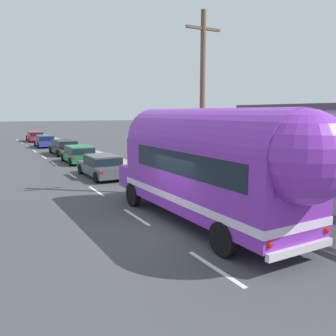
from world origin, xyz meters
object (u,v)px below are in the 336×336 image
at_px(utility_pole, 202,103).
at_px(car_third, 64,146).
at_px(car_lead, 102,165).
at_px(painted_bus, 213,163).
at_px(car_second, 79,153).
at_px(car_fourth, 45,140).
at_px(car_fifth, 35,136).

xyz_separation_m(utility_pole, car_third, (-2.14, 19.89, -3.63)).
height_order(utility_pole, car_lead, utility_pole).
height_order(painted_bus, car_second, painted_bus).
distance_m(utility_pole, car_fourth, 28.50).
xyz_separation_m(utility_pole, car_lead, (-2.60, 7.06, -3.68)).
distance_m(car_lead, car_fifth, 29.90).
bearing_deg(car_third, car_fourth, 92.48).
height_order(utility_pole, car_third, utility_pole).
relative_size(utility_pole, car_fifth, 1.76).
bearing_deg(utility_pole, car_fourth, 95.07).
relative_size(painted_bus, car_second, 2.47).
bearing_deg(utility_pole, car_second, 99.64).
bearing_deg(car_fourth, car_second, -89.36).
bearing_deg(utility_pole, car_lead, 110.24).
xyz_separation_m(car_third, car_fifth, (-0.14, 17.06, -0.01)).
bearing_deg(car_second, car_fourth, 90.64).
relative_size(car_lead, car_fifth, 0.99).
xyz_separation_m(painted_bus, car_fourth, (-0.14, 32.32, -1.53)).
relative_size(car_lead, car_third, 1.03).
distance_m(car_second, car_third, 6.14).
bearing_deg(car_fifth, painted_bus, -90.11).
bearing_deg(car_fifth, car_second, -90.14).
bearing_deg(car_third, car_fifth, 90.47).
xyz_separation_m(painted_bus, car_third, (0.22, 24.06, -1.51)).
xyz_separation_m(painted_bus, car_second, (0.02, 17.92, -1.52)).
relative_size(utility_pole, car_third, 1.83).
bearing_deg(car_fifth, car_third, -89.53).
height_order(car_second, car_fourth, same).
height_order(utility_pole, car_second, utility_pole).
distance_m(car_third, car_fifth, 17.06).
bearing_deg(car_third, utility_pole, -83.86).
xyz_separation_m(utility_pole, car_second, (-2.34, 13.75, -3.64)).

